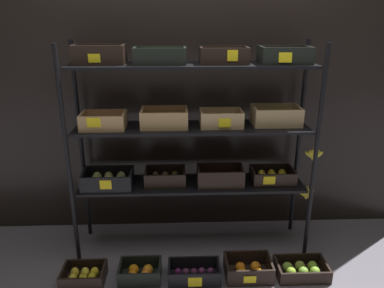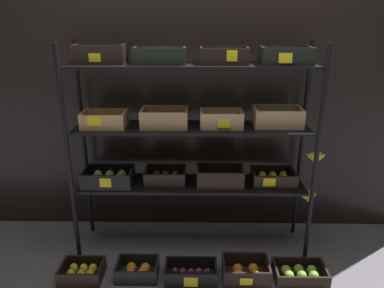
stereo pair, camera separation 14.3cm
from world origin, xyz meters
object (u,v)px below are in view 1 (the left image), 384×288
at_px(display_rack, 194,126).
at_px(crate_ground_plum, 194,274).
at_px(crate_ground_orange, 140,272).
at_px(crate_ground_lemon, 84,276).
at_px(crate_ground_right_orange, 248,270).
at_px(crate_ground_apple_green, 301,270).

bearing_deg(display_rack, crate_ground_plum, -92.06).
bearing_deg(crate_ground_orange, display_rack, 45.23).
relative_size(crate_ground_lemon, crate_ground_right_orange, 0.90).
relative_size(display_rack, crate_ground_plum, 5.05).
bearing_deg(crate_ground_plum, crate_ground_apple_green, 0.99).
relative_size(crate_ground_orange, crate_ground_plum, 0.80).
height_order(display_rack, crate_ground_lemon, display_rack).
height_order(display_rack, crate_ground_right_orange, display_rack).
xyz_separation_m(crate_ground_orange, crate_ground_plum, (0.39, -0.02, -0.00)).
bearing_deg(crate_ground_plum, crate_ground_right_orange, 2.68).
bearing_deg(crate_ground_apple_green, crate_ground_lemon, -179.53).
xyz_separation_m(crate_ground_orange, crate_ground_apple_green, (1.17, -0.01, -0.00)).
distance_m(crate_ground_plum, crate_ground_apple_green, 0.78).
bearing_deg(crate_ground_orange, crate_ground_plum, -3.20).
distance_m(crate_ground_lemon, crate_ground_plum, 0.78).
height_order(crate_ground_lemon, crate_ground_apple_green, crate_ground_lemon).
height_order(crate_ground_orange, crate_ground_plum, same).
bearing_deg(crate_ground_plum, crate_ground_lemon, 179.94).
xyz_separation_m(crate_ground_lemon, crate_ground_plum, (0.78, -0.00, -0.00)).
height_order(crate_ground_orange, crate_ground_right_orange, crate_ground_right_orange).
distance_m(crate_ground_orange, crate_ground_plum, 0.39).
relative_size(crate_ground_plum, crate_ground_right_orange, 1.12).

